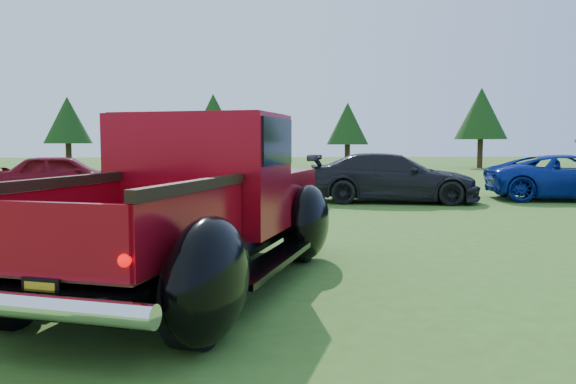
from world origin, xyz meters
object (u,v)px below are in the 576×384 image
at_px(tree_mid_left, 213,118).
at_px(show_car_yellow, 206,179).
at_px(show_car_red, 64,176).
at_px(tree_east, 481,114).
at_px(pickup_truck, 201,201).
at_px(show_car_blue, 572,177).
at_px(tree_west, 68,120).
at_px(tree_mid_right, 348,124).
at_px(show_car_grey, 392,178).

distance_m(tree_mid_left, show_car_yellow, 23.25).
distance_m(show_car_red, show_car_yellow, 5.20).
bearing_deg(tree_east, pickup_truck, -118.66).
relative_size(tree_east, show_car_blue, 1.12).
bearing_deg(pickup_truck, tree_west, 129.46).
relative_size(tree_mid_left, show_car_red, 1.26).
height_order(tree_mid_left, show_car_yellow, tree_mid_left).
bearing_deg(tree_east, tree_mid_right, 176.82).
height_order(pickup_truck, show_car_red, pickup_truck).
xyz_separation_m(show_car_grey, show_car_blue, (5.44, 0.15, -0.03)).
bearing_deg(tree_mid_left, tree_west, -167.47).
relative_size(show_car_yellow, show_car_blue, 0.90).
bearing_deg(tree_west, tree_mid_right, 3.18).
xyz_separation_m(tree_mid_right, pickup_truck, (-7.41, -30.51, -2.00)).
bearing_deg(tree_mid_right, show_car_blue, -82.68).
distance_m(tree_west, show_car_grey, 25.90).
bearing_deg(show_car_yellow, pickup_truck, -176.70).
relative_size(show_car_red, show_car_blue, 0.82).
xyz_separation_m(tree_mid_left, show_car_red, (-3.50, -20.59, -2.71)).
xyz_separation_m(tree_east, show_car_yellow, (-16.93, -21.57, -2.94)).
distance_m(tree_mid_right, show_car_grey, 22.01).
bearing_deg(show_car_yellow, tree_mid_left, 2.39).
distance_m(tree_east, show_car_red, 28.91).
bearing_deg(tree_mid_right, tree_mid_left, 173.66).
bearing_deg(pickup_truck, show_car_blue, 60.97).
bearing_deg(show_car_red, pickup_truck, -164.88).
xyz_separation_m(tree_west, show_car_blue, (20.77, -20.58, -2.44)).
xyz_separation_m(tree_mid_right, tree_east, (9.00, -0.50, 0.68)).
relative_size(tree_west, show_car_red, 1.16).
bearing_deg(show_car_blue, tree_mid_right, 19.09).
height_order(pickup_truck, show_car_grey, pickup_truck).
bearing_deg(show_car_grey, tree_east, -17.04).
relative_size(pickup_truck, show_car_blue, 1.21).
bearing_deg(show_car_red, tree_mid_left, -19.53).
distance_m(tree_mid_right, show_car_blue, 21.88).
height_order(show_car_red, show_car_yellow, show_car_yellow).
bearing_deg(pickup_truck, tree_mid_left, 112.60).
xyz_separation_m(tree_mid_left, show_car_blue, (11.77, -22.58, -2.71)).
relative_size(tree_mid_right, show_car_red, 1.11).
distance_m(tree_west, show_car_red, 19.54).
relative_size(pickup_truck, show_car_yellow, 1.35).
bearing_deg(show_car_blue, tree_mid_left, 39.31).
bearing_deg(tree_mid_right, show_car_yellow, -109.77).
xyz_separation_m(pickup_truck, show_car_yellow, (-0.53, 8.44, -0.26)).
distance_m(tree_mid_right, show_car_red, 23.35).
bearing_deg(tree_mid_right, show_car_grey, -97.00).
height_order(show_car_yellow, show_car_grey, show_car_yellow).
bearing_deg(tree_mid_right, tree_west, -176.82).
relative_size(tree_mid_right, show_car_blue, 0.91).
bearing_deg(tree_mid_right, tree_east, -3.18).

